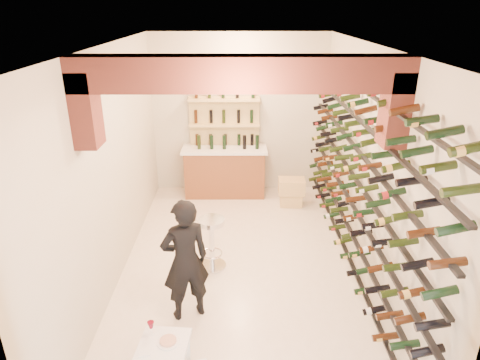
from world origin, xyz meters
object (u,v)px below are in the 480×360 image
Objects in this scene: chrome_barstool at (212,240)px; crate_lower at (291,199)px; person at (185,260)px; tasting_table at (164,353)px; wine_rack at (351,172)px; back_counter at (225,170)px.

crate_lower is (1.43, 2.10, -0.34)m from chrome_barstool.
tasting_table is at bearing 63.66° from person.
back_counter is at bearing 124.66° from wine_rack.
wine_rack is at bearing -76.22° from crate_lower.
wine_rack reaches higher than person.
back_counter reaches higher than chrome_barstool.
chrome_barstool is at bearing -124.20° from crate_lower.
back_counter is 1.47m from crate_lower.
wine_rack is 7.07× the size of chrome_barstool.
person reaches higher than chrome_barstool.
tasting_table is (-2.28, -2.27, -0.99)m from wine_rack.
crate_lower is (-0.52, 2.12, -1.42)m from wine_rack.
chrome_barstool is at bearing 179.46° from wine_rack.
tasting_table reaches higher than chrome_barstool.
chrome_barstool is (-0.12, -2.63, -0.07)m from back_counter.
back_counter is 2.11× the size of chrome_barstool.
tasting_table is at bearing -135.12° from wine_rack.
wine_rack is 3.38m from back_counter.
wine_rack is 3.35× the size of back_counter.
wine_rack reaches higher than chrome_barstool.
wine_rack is at bearing -0.54° from chrome_barstool.
back_counter is at bearing 87.40° from chrome_barstool.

